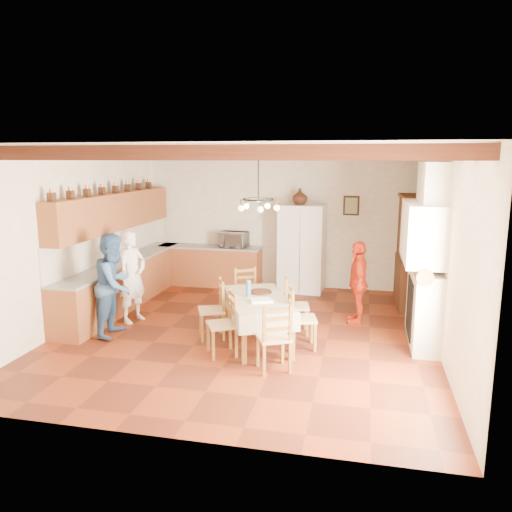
{
  "coord_description": "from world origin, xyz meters",
  "views": [
    {
      "loc": [
        1.85,
        -7.66,
        2.86
      ],
      "look_at": [
        0.1,
        0.3,
        1.25
      ],
      "focal_mm": 35.0,
      "sensor_mm": 36.0,
      "label": 1
    }
  ],
  "objects_px": {
    "person_woman_red": "(358,282)",
    "microwave": "(234,240)",
    "hutch": "(412,252)",
    "chair_left_near": "(222,323)",
    "chair_end_near": "(274,336)",
    "chair_end_far": "(248,296)",
    "chair_right_far": "(296,305)",
    "person_man": "(132,276)",
    "dining_table": "(258,303)",
    "chair_left_far": "(211,309)",
    "refrigerator": "(302,248)",
    "chair_right_near": "(303,317)",
    "person_woman_blue": "(115,285)"
  },
  "relations": [
    {
      "from": "chair_left_far",
      "to": "microwave",
      "type": "xyz_separation_m",
      "value": [
        -0.5,
        3.27,
        0.59
      ]
    },
    {
      "from": "dining_table",
      "to": "refrigerator",
      "type": "bearing_deg",
      "value": 85.53
    },
    {
      "from": "refrigerator",
      "to": "microwave",
      "type": "relative_size",
      "value": 3.11
    },
    {
      "from": "chair_left_far",
      "to": "person_man",
      "type": "height_order",
      "value": "person_man"
    },
    {
      "from": "chair_left_near",
      "to": "person_woman_blue",
      "type": "xyz_separation_m",
      "value": [
        -1.94,
        0.47,
        0.36
      ]
    },
    {
      "from": "person_woman_blue",
      "to": "microwave",
      "type": "distance_m",
      "value": 3.62
    },
    {
      "from": "refrigerator",
      "to": "person_woman_blue",
      "type": "relative_size",
      "value": 1.12
    },
    {
      "from": "chair_right_far",
      "to": "microwave",
      "type": "relative_size",
      "value": 1.58
    },
    {
      "from": "hutch",
      "to": "dining_table",
      "type": "distance_m",
      "value": 3.58
    },
    {
      "from": "chair_end_far",
      "to": "chair_left_near",
      "type": "bearing_deg",
      "value": -122.89
    },
    {
      "from": "chair_right_near",
      "to": "person_woman_red",
      "type": "relative_size",
      "value": 0.66
    },
    {
      "from": "person_man",
      "to": "refrigerator",
      "type": "bearing_deg",
      "value": -26.28
    },
    {
      "from": "chair_end_far",
      "to": "person_woman_red",
      "type": "distance_m",
      "value": 1.93
    },
    {
      "from": "person_man",
      "to": "person_woman_blue",
      "type": "bearing_deg",
      "value": -160.46
    },
    {
      "from": "chair_left_near",
      "to": "chair_right_near",
      "type": "height_order",
      "value": "same"
    },
    {
      "from": "person_woman_red",
      "to": "microwave",
      "type": "height_order",
      "value": "person_woman_red"
    },
    {
      "from": "chair_end_far",
      "to": "person_woman_blue",
      "type": "distance_m",
      "value": 2.26
    },
    {
      "from": "dining_table",
      "to": "chair_left_far",
      "type": "height_order",
      "value": "chair_left_far"
    },
    {
      "from": "refrigerator",
      "to": "chair_right_near",
      "type": "xyz_separation_m",
      "value": [
        0.44,
        -3.35,
        -0.46
      ]
    },
    {
      "from": "chair_left_near",
      "to": "chair_end_near",
      "type": "height_order",
      "value": "same"
    },
    {
      "from": "person_woman_blue",
      "to": "chair_right_near",
      "type": "bearing_deg",
      "value": -89.34
    },
    {
      "from": "chair_right_near",
      "to": "chair_end_near",
      "type": "relative_size",
      "value": 1.0
    },
    {
      "from": "chair_right_far",
      "to": "chair_end_far",
      "type": "xyz_separation_m",
      "value": [
        -0.9,
        0.36,
        0.0
      ]
    },
    {
      "from": "dining_table",
      "to": "person_man",
      "type": "distance_m",
      "value": 2.46
    },
    {
      "from": "chair_end_near",
      "to": "chair_end_far",
      "type": "xyz_separation_m",
      "value": [
        -0.8,
        1.89,
        0.0
      ]
    },
    {
      "from": "chair_left_far",
      "to": "chair_right_far",
      "type": "bearing_deg",
      "value": 87.95
    },
    {
      "from": "chair_left_near",
      "to": "chair_end_near",
      "type": "bearing_deg",
      "value": 36.74
    },
    {
      "from": "refrigerator",
      "to": "hutch",
      "type": "bearing_deg",
      "value": -15.67
    },
    {
      "from": "chair_end_far",
      "to": "microwave",
      "type": "relative_size",
      "value": 1.58
    },
    {
      "from": "chair_right_far",
      "to": "person_man",
      "type": "height_order",
      "value": "person_man"
    },
    {
      "from": "chair_end_near",
      "to": "person_man",
      "type": "xyz_separation_m",
      "value": [
        -2.8,
        1.52,
        0.34
      ]
    },
    {
      "from": "chair_left_near",
      "to": "chair_end_far",
      "type": "bearing_deg",
      "value": 149.27
    },
    {
      "from": "chair_end_far",
      "to": "chair_end_near",
      "type": "bearing_deg",
      "value": -98.37
    },
    {
      "from": "hutch",
      "to": "chair_left_far",
      "type": "bearing_deg",
      "value": -144.86
    },
    {
      "from": "chair_end_near",
      "to": "hutch",
      "type": "bearing_deg",
      "value": -146.67
    },
    {
      "from": "chair_right_near",
      "to": "chair_end_far",
      "type": "xyz_separation_m",
      "value": [
        -1.09,
        0.98,
        0.0
      ]
    },
    {
      "from": "hutch",
      "to": "chair_left_near",
      "type": "distance_m",
      "value": 4.3
    },
    {
      "from": "chair_right_far",
      "to": "person_man",
      "type": "xyz_separation_m",
      "value": [
        -2.9,
        -0.01,
        0.34
      ]
    },
    {
      "from": "dining_table",
      "to": "person_man",
      "type": "xyz_separation_m",
      "value": [
        -2.38,
        0.58,
        0.16
      ]
    },
    {
      "from": "refrigerator",
      "to": "chair_end_far",
      "type": "xyz_separation_m",
      "value": [
        -0.65,
        -2.37,
        -0.46
      ]
    },
    {
      "from": "person_man",
      "to": "person_woman_blue",
      "type": "height_order",
      "value": "person_woman_blue"
    },
    {
      "from": "dining_table",
      "to": "chair_right_far",
      "type": "bearing_deg",
      "value": 49.02
    },
    {
      "from": "chair_end_near",
      "to": "microwave",
      "type": "height_order",
      "value": "microwave"
    },
    {
      "from": "refrigerator",
      "to": "hutch",
      "type": "height_order",
      "value": "hutch"
    },
    {
      "from": "hutch",
      "to": "dining_table",
      "type": "relative_size",
      "value": 1.15
    },
    {
      "from": "dining_table",
      "to": "person_woman_blue",
      "type": "relative_size",
      "value": 1.13
    },
    {
      "from": "dining_table",
      "to": "chair_left_near",
      "type": "height_order",
      "value": "chair_left_near"
    },
    {
      "from": "chair_right_near",
      "to": "hutch",
      "type": "bearing_deg",
      "value": -47.85
    },
    {
      "from": "refrigerator",
      "to": "microwave",
      "type": "height_order",
      "value": "refrigerator"
    },
    {
      "from": "dining_table",
      "to": "chair_right_far",
      "type": "relative_size",
      "value": 1.97
    }
  ]
}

